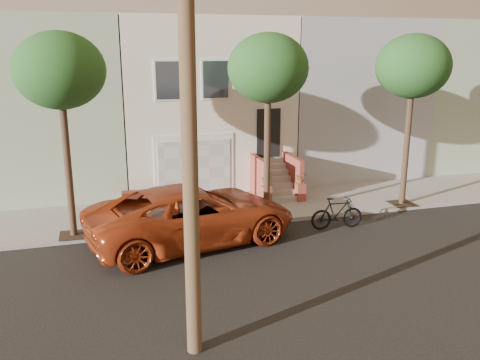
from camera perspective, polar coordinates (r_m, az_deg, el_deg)
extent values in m
plane|color=black|center=(14.32, 4.32, -9.91)|extent=(90.00, 90.00, 0.00)
cube|color=gray|center=(19.05, -1.31, -3.26)|extent=(40.00, 3.70, 0.15)
cube|color=beige|center=(23.93, -5.03, 9.15)|extent=(7.00, 8.00, 7.00)
cube|color=#91A585|center=(23.57, -21.63, 8.10)|extent=(6.50, 8.00, 7.00)
cube|color=gray|center=(26.12, 9.96, 9.46)|extent=(6.50, 8.00, 7.00)
cube|color=#91A585|center=(29.55, 21.51, 9.26)|extent=(6.50, 8.00, 7.00)
cube|color=silver|center=(20.26, -5.16, 1.68)|extent=(3.20, 0.12, 2.50)
cube|color=#BBBBB6|center=(20.23, -5.12, 1.36)|extent=(2.90, 0.06, 2.20)
cube|color=gray|center=(18.83, -3.96, -3.24)|extent=(3.20, 3.70, 0.02)
cube|color=maroon|center=(19.93, -11.13, -1.84)|extent=(1.40, 0.45, 0.44)
cube|color=black|center=(20.79, 3.23, 5.28)|extent=(1.00, 0.06, 2.00)
cube|color=#3F4751|center=(19.58, -7.99, 11.06)|extent=(1.00, 0.06, 1.40)
cube|color=silver|center=(19.60, -8.00, 11.06)|extent=(1.15, 0.05, 1.55)
cube|color=#3F4751|center=(19.92, -2.77, 11.24)|extent=(1.00, 0.06, 1.40)
cube|color=silver|center=(19.94, -2.78, 11.25)|extent=(1.15, 0.05, 1.55)
cube|color=#3F4751|center=(20.41, 2.24, 11.33)|extent=(1.00, 0.06, 1.40)
cube|color=silver|center=(20.43, 2.23, 11.34)|extent=(1.15, 0.05, 1.55)
cube|color=gray|center=(19.68, 4.87, -2.18)|extent=(1.20, 0.28, 0.20)
cube|color=gray|center=(19.88, 4.59, -1.40)|extent=(1.20, 0.28, 0.20)
cube|color=gray|center=(20.07, 4.32, -0.64)|extent=(1.20, 0.28, 0.20)
cube|color=gray|center=(20.27, 4.06, 0.11)|extent=(1.20, 0.28, 0.20)
cube|color=gray|center=(20.48, 3.80, 0.84)|extent=(1.20, 0.28, 0.20)
cube|color=gray|center=(20.69, 3.54, 1.55)|extent=(1.20, 0.28, 0.20)
cube|color=gray|center=(20.90, 3.29, 2.26)|extent=(1.20, 0.28, 0.20)
cube|color=brown|center=(20.02, 2.18, 0.24)|extent=(0.18, 1.96, 1.60)
cube|color=brown|center=(20.50, 5.90, 0.51)|extent=(0.18, 1.96, 1.60)
cube|color=brown|center=(19.34, 2.99, -1.68)|extent=(0.35, 0.35, 0.70)
imported|color=#1F4F1C|center=(19.19, 3.01, -0.03)|extent=(0.40, 0.35, 0.45)
cube|color=brown|center=(19.83, 6.81, -1.35)|extent=(0.35, 0.35, 0.70)
imported|color=#1F4F1C|center=(19.68, 6.86, 0.26)|extent=(0.41, 0.35, 0.45)
cube|color=#2D2116|center=(17.10, -18.18, -5.88)|extent=(0.90, 0.90, 0.02)
cylinder|color=#342517|center=(16.51, -18.76, 0.94)|extent=(0.22, 0.22, 4.20)
ellipsoid|color=#1F4F1C|center=(16.10, -19.67, 11.54)|extent=(2.70, 2.57, 2.29)
cube|color=#2D2116|center=(17.99, 2.97, -4.11)|extent=(0.90, 0.90, 0.02)
cylinder|color=#342517|center=(17.43, 3.07, 2.42)|extent=(0.22, 0.22, 4.20)
ellipsoid|color=#1F4F1C|center=(17.04, 3.21, 12.49)|extent=(2.70, 2.57, 2.29)
cube|color=#2D2116|center=(20.40, 17.74, -2.52)|extent=(0.90, 0.90, 0.02)
cylinder|color=#342517|center=(19.90, 18.21, 3.25)|extent=(0.22, 0.22, 4.20)
ellipsoid|color=#1F4F1C|center=(19.56, 18.94, 12.03)|extent=(2.70, 2.57, 2.29)
cylinder|color=#4B3223|center=(9.16, -5.83, 8.60)|extent=(0.30, 0.30, 10.00)
imported|color=#983315|center=(15.85, -5.39, -3.92)|extent=(7.03, 4.33, 1.82)
imported|color=black|center=(17.38, 10.86, -3.68)|extent=(1.85, 0.63, 1.10)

